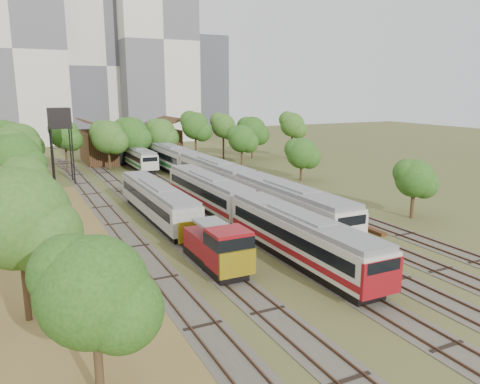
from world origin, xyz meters
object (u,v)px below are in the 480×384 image
railcar_green_set (214,176)px  water_tower (59,120)px  railcar_red_set (246,210)px  shunter_locomotive (218,248)px

railcar_green_set → water_tower: 22.75m
railcar_red_set → water_tower: bearing=111.3°
railcar_red_set → railcar_green_set: (4.00, 16.41, 0.16)m
railcar_green_set → shunter_locomotive: railcar_green_set is taller
railcar_green_set → water_tower: water_tower is taller
railcar_green_set → shunter_locomotive: bearing=-112.7°
railcar_red_set → shunter_locomotive: (-6.00, -7.50, -0.28)m
railcar_red_set → shunter_locomotive: size_ratio=4.27×
shunter_locomotive → water_tower: water_tower is taller
railcar_green_set → water_tower: size_ratio=5.14×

